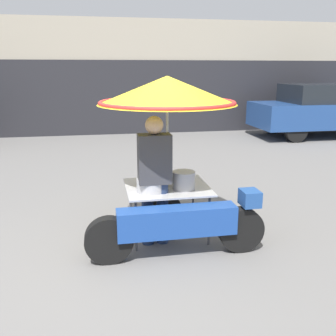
# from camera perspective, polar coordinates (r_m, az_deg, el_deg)

# --- Properties ---
(ground_plane) EXTENTS (36.00, 36.00, 0.00)m
(ground_plane) POSITION_cam_1_polar(r_m,az_deg,el_deg) (4.29, -5.41, -13.82)
(ground_plane) COLOR slate
(shopfront_building) EXTENTS (28.00, 2.06, 3.57)m
(shopfront_building) POSITION_cam_1_polar(r_m,az_deg,el_deg) (13.16, -9.50, 13.47)
(shopfront_building) COLOR #B2A893
(shopfront_building) RESTS_ON ground
(vendor_motorcycle_cart) EXTENTS (2.03, 1.64, 1.98)m
(vendor_motorcycle_cart) POSITION_cam_1_polar(r_m,az_deg,el_deg) (4.38, 0.14, 7.53)
(vendor_motorcycle_cart) COLOR black
(vendor_motorcycle_cart) RESTS_ON ground
(vendor_person) EXTENTS (0.38, 0.22, 1.55)m
(vendor_person) POSITION_cam_1_polar(r_m,az_deg,el_deg) (4.35, -2.05, -1.05)
(vendor_person) COLOR navy
(vendor_person) RESTS_ON ground
(parked_car) EXTENTS (4.51, 1.81, 1.60)m
(parked_car) POSITION_cam_1_polar(r_m,az_deg,el_deg) (12.68, 22.80, 8.17)
(parked_car) COLOR black
(parked_car) RESTS_ON ground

